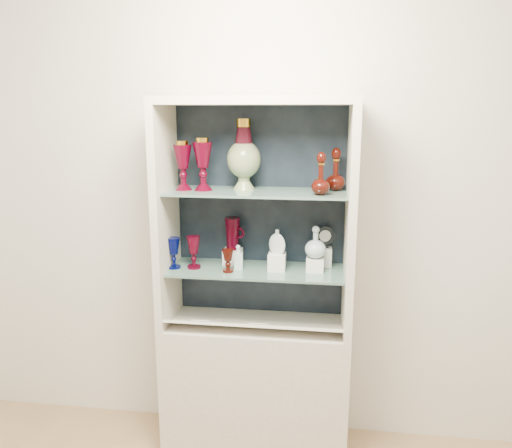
# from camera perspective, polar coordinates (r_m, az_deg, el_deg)

# --- Properties ---
(wall_back) EXTENTS (3.50, 0.02, 2.80)m
(wall_back) POSITION_cam_1_polar(r_m,az_deg,el_deg) (2.77, 0.60, 3.01)
(wall_back) COLOR beige
(wall_back) RESTS_ON ground
(cabinet_base) EXTENTS (1.00, 0.40, 0.75)m
(cabinet_base) POSITION_cam_1_polar(r_m,az_deg,el_deg) (2.93, 0.00, -17.96)
(cabinet_base) COLOR beige
(cabinet_base) RESTS_ON ground
(cabinet_back_panel) EXTENTS (0.98, 0.02, 1.15)m
(cabinet_back_panel) POSITION_cam_1_polar(r_m,az_deg,el_deg) (2.76, 0.52, 1.37)
(cabinet_back_panel) COLOR black
(cabinet_back_panel) RESTS_ON cabinet_base
(cabinet_side_left) EXTENTS (0.04, 0.40, 1.15)m
(cabinet_side_left) POSITION_cam_1_polar(r_m,az_deg,el_deg) (2.68, -10.23, 0.82)
(cabinet_side_left) COLOR beige
(cabinet_side_left) RESTS_ON cabinet_base
(cabinet_side_right) EXTENTS (0.04, 0.40, 1.15)m
(cabinet_side_right) POSITION_cam_1_polar(r_m,az_deg,el_deg) (2.56, 10.72, 0.23)
(cabinet_side_right) COLOR beige
(cabinet_side_right) RESTS_ON cabinet_base
(cabinet_top_cap) EXTENTS (1.00, 0.40, 0.04)m
(cabinet_top_cap) POSITION_cam_1_polar(r_m,az_deg,el_deg) (2.52, 0.00, 13.90)
(cabinet_top_cap) COLOR beige
(cabinet_top_cap) RESTS_ON cabinet_side_left
(shelf_lower) EXTENTS (0.92, 0.34, 0.01)m
(shelf_lower) POSITION_cam_1_polar(r_m,az_deg,el_deg) (2.67, 0.06, -5.28)
(shelf_lower) COLOR slate
(shelf_lower) RESTS_ON cabinet_side_left
(shelf_upper) EXTENTS (0.92, 0.34, 0.01)m
(shelf_upper) POSITION_cam_1_polar(r_m,az_deg,el_deg) (2.57, 0.06, 3.67)
(shelf_upper) COLOR slate
(shelf_upper) RESTS_ON cabinet_side_left
(label_ledge) EXTENTS (0.92, 0.17, 0.09)m
(label_ledge) POSITION_cam_1_polar(r_m,az_deg,el_deg) (2.64, -0.32, -11.60)
(label_ledge) COLOR beige
(label_ledge) RESTS_ON cabinet_base
(label_card_0) EXTENTS (0.10, 0.06, 0.03)m
(label_card_0) POSITION_cam_1_polar(r_m,az_deg,el_deg) (2.63, 0.31, -11.34)
(label_card_0) COLOR white
(label_card_0) RESTS_ON label_ledge
(label_card_1) EXTENTS (0.10, 0.06, 0.03)m
(label_card_1) POSITION_cam_1_polar(r_m,az_deg,el_deg) (2.68, -6.18, -10.92)
(label_card_1) COLOR white
(label_card_1) RESTS_ON label_ledge
(pedestal_lamp_left) EXTENTS (0.13, 0.13, 0.27)m
(pedestal_lamp_left) POSITION_cam_1_polar(r_m,az_deg,el_deg) (2.59, -6.10, 6.81)
(pedestal_lamp_left) COLOR #420010
(pedestal_lamp_left) RESTS_ON shelf_upper
(pedestal_lamp_right) EXTENTS (0.10, 0.10, 0.25)m
(pedestal_lamp_right) POSITION_cam_1_polar(r_m,az_deg,el_deg) (2.62, -8.35, 6.63)
(pedestal_lamp_right) COLOR #420010
(pedestal_lamp_right) RESTS_ON shelf_upper
(enamel_urn) EXTENTS (0.19, 0.19, 0.36)m
(enamel_urn) POSITION_cam_1_polar(r_m,az_deg,el_deg) (2.61, -1.41, 7.95)
(enamel_urn) COLOR #0F3F14
(enamel_urn) RESTS_ON shelf_upper
(ruby_decanter_a) EXTENTS (0.11, 0.11, 0.23)m
(ruby_decanter_a) POSITION_cam_1_polar(r_m,az_deg,el_deg) (2.45, 7.44, 6.02)
(ruby_decanter_a) COLOR #3B0B05
(ruby_decanter_a) RESTS_ON shelf_upper
(ruby_decanter_b) EXTENTS (0.10, 0.10, 0.23)m
(ruby_decanter_b) POSITION_cam_1_polar(r_m,az_deg,el_deg) (2.60, 9.11, 6.34)
(ruby_decanter_b) COLOR #3B0B05
(ruby_decanter_b) RESTS_ON shelf_upper
(lidded_bowl) EXTENTS (0.08, 0.08, 0.08)m
(lidded_bowl) POSITION_cam_1_polar(r_m,az_deg,el_deg) (2.54, 7.19, 4.54)
(lidded_bowl) COLOR #3B0B05
(lidded_bowl) RESTS_ON shelf_upper
(cobalt_goblet) EXTENTS (0.08, 0.08, 0.17)m
(cobalt_goblet) POSITION_cam_1_polar(r_m,az_deg,el_deg) (2.69, -9.39, -3.28)
(cobalt_goblet) COLOR #000542
(cobalt_goblet) RESTS_ON shelf_lower
(ruby_goblet_tall) EXTENTS (0.09, 0.09, 0.17)m
(ruby_goblet_tall) POSITION_cam_1_polar(r_m,az_deg,el_deg) (2.68, -7.14, -3.23)
(ruby_goblet_tall) COLOR #420010
(ruby_goblet_tall) RESTS_ON shelf_lower
(ruby_goblet_small) EXTENTS (0.07, 0.07, 0.12)m
(ruby_goblet_small) POSITION_cam_1_polar(r_m,az_deg,el_deg) (2.61, -3.22, -4.21)
(ruby_goblet_small) COLOR #3B0B05
(ruby_goblet_small) RESTS_ON shelf_lower
(riser_ruby_pitcher) EXTENTS (0.10, 0.10, 0.08)m
(riser_ruby_pitcher) POSITION_cam_1_polar(r_m,az_deg,el_deg) (2.75, -2.67, -3.70)
(riser_ruby_pitcher) COLOR silver
(riser_ruby_pitcher) RESTS_ON shelf_lower
(ruby_pitcher) EXTENTS (0.15, 0.13, 0.18)m
(ruby_pitcher) POSITION_cam_1_polar(r_m,az_deg,el_deg) (2.72, -2.69, -1.10)
(ruby_pitcher) COLOR #420010
(ruby_pitcher) RESTS_ON riser_ruby_pitcher
(clear_square_bottle) EXTENTS (0.05, 0.05, 0.13)m
(clear_square_bottle) POSITION_cam_1_polar(r_m,az_deg,el_deg) (2.65, -2.05, -3.79)
(clear_square_bottle) COLOR #ABC2C9
(clear_square_bottle) RESTS_ON shelf_lower
(riser_flat_flask) EXTENTS (0.09, 0.09, 0.09)m
(riser_flat_flask) POSITION_cam_1_polar(r_m,az_deg,el_deg) (2.64, 2.40, -4.34)
(riser_flat_flask) COLOR silver
(riser_flat_flask) RESTS_ON shelf_lower
(flat_flask) EXTENTS (0.10, 0.07, 0.13)m
(flat_flask) POSITION_cam_1_polar(r_m,az_deg,el_deg) (2.61, 2.43, -1.99)
(flat_flask) COLOR silver
(flat_flask) RESTS_ON riser_flat_flask
(riser_clear_round_decanter) EXTENTS (0.09, 0.09, 0.07)m
(riser_clear_round_decanter) POSITION_cam_1_polar(r_m,az_deg,el_deg) (2.64, 6.75, -4.62)
(riser_clear_round_decanter) COLOR silver
(riser_clear_round_decanter) RESTS_ON shelf_lower
(clear_round_decanter) EXTENTS (0.13, 0.13, 0.16)m
(clear_round_decanter) POSITION_cam_1_polar(r_m,az_deg,el_deg) (2.61, 6.81, -2.16)
(clear_round_decanter) COLOR #ABC2C9
(clear_round_decanter) RESTS_ON riser_clear_round_decanter
(riser_cameo_medallion) EXTENTS (0.08, 0.08, 0.10)m
(riser_cameo_medallion) POSITION_cam_1_polar(r_m,az_deg,el_deg) (2.73, 7.80, -3.72)
(riser_cameo_medallion) COLOR silver
(riser_cameo_medallion) RESTS_ON shelf_lower
(cameo_medallion) EXTENTS (0.11, 0.06, 0.12)m
(cameo_medallion) POSITION_cam_1_polar(r_m,az_deg,el_deg) (2.70, 7.87, -1.45)
(cameo_medallion) COLOR black
(cameo_medallion) RESTS_ON riser_cameo_medallion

